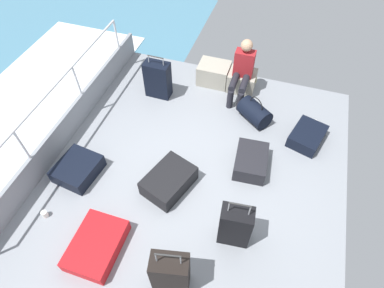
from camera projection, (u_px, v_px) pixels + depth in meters
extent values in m
cube|color=gray|center=(193.00, 177.00, 4.82)|extent=(4.40, 5.20, 0.06)
cube|color=gray|center=(63.00, 133.00, 5.04)|extent=(0.06, 5.20, 0.45)
cylinder|color=silver|center=(29.00, 155.00, 4.41)|extent=(0.04, 0.04, 1.00)
cylinder|color=silver|center=(81.00, 91.00, 5.25)|extent=(0.04, 0.04, 1.00)
cylinder|color=silver|center=(118.00, 45.00, 6.08)|extent=(0.04, 0.04, 1.00)
cylinder|color=silver|center=(45.00, 96.00, 4.44)|extent=(0.04, 4.16, 0.04)
cube|color=white|center=(3.00, 135.00, 5.76)|extent=(2.40, 7.28, 0.01)
cube|color=#9E9989|center=(214.00, 73.00, 6.02)|extent=(0.57, 0.45, 0.39)
torus|color=tan|center=(199.00, 67.00, 6.02)|extent=(0.02, 0.12, 0.12)
torus|color=tan|center=(229.00, 73.00, 5.90)|extent=(0.02, 0.12, 0.12)
cube|color=#9E9989|center=(242.00, 81.00, 5.91)|extent=(0.49, 0.42, 0.36)
torus|color=tan|center=(229.00, 75.00, 5.90)|extent=(0.02, 0.12, 0.12)
torus|color=tan|center=(256.00, 80.00, 5.80)|extent=(0.02, 0.12, 0.12)
cube|color=maroon|center=(244.00, 63.00, 5.55)|extent=(0.34, 0.20, 0.48)
sphere|color=tan|center=(247.00, 45.00, 5.27)|extent=(0.20, 0.20, 0.20)
cylinder|color=black|center=(244.00, 84.00, 5.51)|extent=(0.12, 0.40, 0.12)
cylinder|color=black|center=(240.00, 101.00, 5.56)|extent=(0.11, 0.11, 0.36)
cylinder|color=black|center=(234.00, 82.00, 5.55)|extent=(0.12, 0.40, 0.12)
cylinder|color=black|center=(230.00, 99.00, 5.60)|extent=(0.11, 0.11, 0.36)
cube|color=black|center=(307.00, 136.00, 5.16)|extent=(0.62, 0.73, 0.21)
cube|color=white|center=(316.00, 122.00, 5.27)|extent=(0.05, 0.02, 0.08)
cube|color=red|center=(97.00, 245.00, 4.02)|extent=(0.57, 0.78, 0.21)
cube|color=white|center=(111.00, 217.00, 4.24)|extent=(0.05, 0.01, 0.08)
cube|color=black|center=(251.00, 161.00, 4.81)|extent=(0.51, 0.67, 0.26)
cube|color=silver|center=(254.00, 143.00, 4.97)|extent=(0.05, 0.01, 0.08)
cube|color=black|center=(171.00, 273.00, 3.56)|extent=(0.46, 0.32, 0.71)
cylinder|color=#A5A8AD|center=(156.00, 257.00, 3.22)|extent=(0.02, 0.02, 0.19)
cylinder|color=#A5A8AD|center=(181.00, 260.00, 3.21)|extent=(0.02, 0.02, 0.19)
cylinder|color=#2D2D2D|center=(168.00, 255.00, 3.14)|extent=(0.27, 0.08, 0.02)
cube|color=white|center=(171.00, 255.00, 3.49)|extent=(0.05, 0.02, 0.08)
cube|color=black|center=(158.00, 80.00, 5.68)|extent=(0.45, 0.25, 0.69)
cylinder|color=#A5A8AD|center=(148.00, 59.00, 5.39)|extent=(0.02, 0.02, 0.14)
cylinder|color=#A5A8AD|center=(163.00, 62.00, 5.34)|extent=(0.02, 0.02, 0.14)
cylinder|color=#2D2D2D|center=(155.00, 57.00, 5.31)|extent=(0.29, 0.02, 0.02)
cube|color=green|center=(160.00, 67.00, 5.62)|extent=(0.05, 0.01, 0.08)
cube|color=black|center=(169.00, 181.00, 4.58)|extent=(0.73, 0.86, 0.28)
cube|color=green|center=(185.00, 161.00, 4.71)|extent=(0.05, 0.02, 0.08)
cube|color=black|center=(235.00, 226.00, 3.92)|extent=(0.41, 0.27, 0.69)
cylinder|color=#A5A8AD|center=(229.00, 207.00, 3.60)|extent=(0.02, 0.02, 0.19)
cylinder|color=#A5A8AD|center=(250.00, 211.00, 3.57)|extent=(0.02, 0.02, 0.19)
cylinder|color=#2D2D2D|center=(240.00, 205.00, 3.51)|extent=(0.26, 0.05, 0.02)
cube|color=silver|center=(237.00, 212.00, 3.90)|extent=(0.05, 0.01, 0.08)
cube|color=black|center=(78.00, 169.00, 4.74)|extent=(0.63, 0.69, 0.23)
cube|color=white|center=(91.00, 153.00, 4.91)|extent=(0.05, 0.01, 0.08)
cylinder|color=black|center=(255.00, 113.00, 5.40)|extent=(0.64, 0.60, 0.34)
torus|color=black|center=(256.00, 105.00, 5.26)|extent=(0.24, 0.19, 0.29)
cylinder|color=white|center=(45.00, 214.00, 4.35)|extent=(0.08, 0.08, 0.10)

